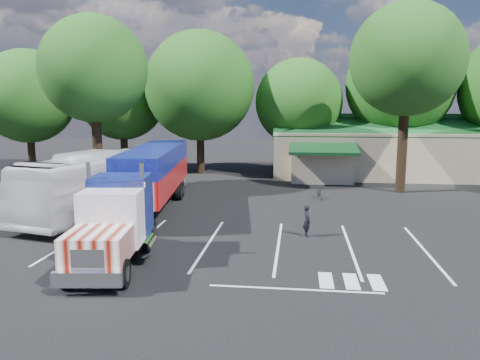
# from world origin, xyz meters

# --- Properties ---
(ground) EXTENTS (120.00, 120.00, 0.00)m
(ground) POSITION_xyz_m (0.00, 0.00, 0.00)
(ground) COLOR black
(ground) RESTS_ON ground
(event_hall) EXTENTS (24.20, 14.12, 5.55)m
(event_hall) POSITION_xyz_m (13.74, 17.81, 2.21)
(event_hall) COLOR tan
(event_hall) RESTS_ON ground
(tree_row_a) EXTENTS (9.00, 9.00, 11.68)m
(tree_row_a) POSITION_xyz_m (-22.00, 16.50, 7.16)
(tree_row_a) COLOR black
(tree_row_a) RESTS_ON ground
(tree_row_b) EXTENTS (8.40, 8.40, 11.35)m
(tree_row_b) POSITION_xyz_m (-13.00, 17.80, 7.13)
(tree_row_b) COLOR black
(tree_row_b) RESTS_ON ground
(tree_row_c) EXTENTS (10.00, 10.00, 13.05)m
(tree_row_c) POSITION_xyz_m (-5.00, 16.20, 8.04)
(tree_row_c) COLOR black
(tree_row_c) RESTS_ON ground
(tree_row_d) EXTENTS (8.00, 8.00, 10.60)m
(tree_row_d) POSITION_xyz_m (4.00, 17.50, 6.58)
(tree_row_d) COLOR black
(tree_row_d) RESTS_ON ground
(tree_row_e) EXTENTS (9.60, 9.60, 12.90)m
(tree_row_e) POSITION_xyz_m (13.00, 18.00, 8.09)
(tree_row_e) COLOR black
(tree_row_e) RESTS_ON ground
(tree_near_left) EXTENTS (7.60, 7.60, 12.65)m
(tree_near_left) POSITION_xyz_m (-10.50, 6.00, 8.81)
(tree_near_left) COLOR black
(tree_near_left) RESTS_ON ground
(tree_near_right) EXTENTS (8.00, 8.00, 13.50)m
(tree_near_right) POSITION_xyz_m (11.50, 8.50, 9.46)
(tree_near_right) COLOR black
(tree_near_right) RESTS_ON ground
(semi_truck) EXTENTS (4.76, 19.32, 4.02)m
(semi_truck) POSITION_xyz_m (-4.10, -2.17, 2.27)
(semi_truck) COLOR black
(semi_truck) RESTS_ON ground
(woman) EXTENTS (0.52, 0.65, 1.55)m
(woman) POSITION_xyz_m (4.50, -4.23, 0.78)
(woman) COLOR black
(woman) RESTS_ON ground
(bicycle) EXTENTS (0.78, 1.64, 0.83)m
(bicycle) POSITION_xyz_m (5.50, 5.19, 0.42)
(bicycle) COLOR black
(bicycle) RESTS_ON ground
(tour_bus) EXTENTS (6.15, 13.61, 3.69)m
(tour_bus) POSITION_xyz_m (-7.00, -0.34, 1.85)
(tour_bus) COLOR silver
(tour_bus) RESTS_ON ground
(silver_sedan) EXTENTS (4.30, 2.05, 1.36)m
(silver_sedan) POSITION_xyz_m (7.01, 14.00, 0.68)
(silver_sedan) COLOR #A8A9AF
(silver_sedan) RESTS_ON ground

